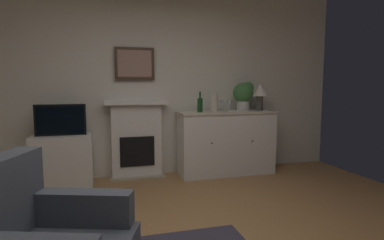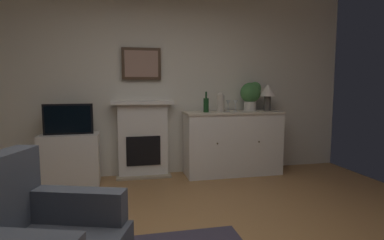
# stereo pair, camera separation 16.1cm
# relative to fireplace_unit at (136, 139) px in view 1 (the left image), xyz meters

# --- Properties ---
(wall_rear) EXTENTS (6.00, 0.06, 2.93)m
(wall_rear) POSITION_rel_fireplace_unit_xyz_m (0.16, 0.13, 0.91)
(wall_rear) COLOR silver
(wall_rear) RESTS_ON ground_plane
(fireplace_unit) EXTENTS (0.87, 0.30, 1.10)m
(fireplace_unit) POSITION_rel_fireplace_unit_xyz_m (0.00, 0.00, 0.00)
(fireplace_unit) COLOR white
(fireplace_unit) RESTS_ON ground_plane
(framed_picture) EXTENTS (0.55, 0.04, 0.45)m
(framed_picture) POSITION_rel_fireplace_unit_xyz_m (0.00, 0.05, 1.07)
(framed_picture) COLOR #473323
(sideboard_cabinet) EXTENTS (1.44, 0.49, 0.94)m
(sideboard_cabinet) POSITION_rel_fireplace_unit_xyz_m (1.31, -0.18, -0.08)
(sideboard_cabinet) COLOR white
(sideboard_cabinet) RESTS_ON ground_plane
(table_lamp) EXTENTS (0.26, 0.26, 0.40)m
(table_lamp) POSITION_rel_fireplace_unit_xyz_m (1.84, -0.18, 0.67)
(table_lamp) COLOR #4C4742
(table_lamp) RESTS_ON sideboard_cabinet
(wine_bottle) EXTENTS (0.08, 0.08, 0.29)m
(wine_bottle) POSITION_rel_fireplace_unit_xyz_m (0.88, -0.22, 0.49)
(wine_bottle) COLOR #193F1E
(wine_bottle) RESTS_ON sideboard_cabinet
(wine_glass_left) EXTENTS (0.07, 0.07, 0.16)m
(wine_glass_left) POSITION_rel_fireplace_unit_xyz_m (1.23, -0.15, 0.51)
(wine_glass_left) COLOR silver
(wine_glass_left) RESTS_ON sideboard_cabinet
(wine_glass_center) EXTENTS (0.07, 0.07, 0.16)m
(wine_glass_center) POSITION_rel_fireplace_unit_xyz_m (1.34, -0.16, 0.51)
(wine_glass_center) COLOR silver
(wine_glass_center) RESTS_ON sideboard_cabinet
(vase_decorative) EXTENTS (0.11, 0.11, 0.28)m
(vase_decorative) POSITION_rel_fireplace_unit_xyz_m (1.09, -0.23, 0.53)
(vase_decorative) COLOR beige
(vase_decorative) RESTS_ON sideboard_cabinet
(tv_cabinet) EXTENTS (0.75, 0.42, 0.68)m
(tv_cabinet) POSITION_rel_fireplace_unit_xyz_m (-0.97, -0.16, -0.21)
(tv_cabinet) COLOR white
(tv_cabinet) RESTS_ON ground_plane
(tv_set) EXTENTS (0.62, 0.07, 0.40)m
(tv_set) POSITION_rel_fireplace_unit_xyz_m (-0.98, -0.19, 0.33)
(tv_set) COLOR black
(tv_set) RESTS_ON tv_cabinet
(potted_plant_small) EXTENTS (0.30, 0.30, 0.43)m
(potted_plant_small) POSITION_rel_fireplace_unit_xyz_m (1.60, -0.13, 0.64)
(potted_plant_small) COLOR beige
(potted_plant_small) RESTS_ON sideboard_cabinet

